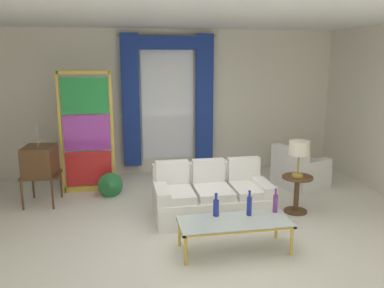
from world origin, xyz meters
name	(u,v)px	position (x,y,z in m)	size (l,w,h in m)	color
ground_plane	(197,228)	(0.00, 0.00, 0.00)	(16.00, 16.00, 0.00)	silver
wall_rear	(169,102)	(0.00, 3.06, 1.50)	(8.00, 0.12, 3.00)	silver
ceiling_slab	(187,16)	(0.00, 0.80, 3.02)	(8.00, 7.60, 0.04)	white
curtained_window	(168,91)	(-0.05, 2.89, 1.74)	(2.00, 0.17, 2.70)	white
couch_white_long	(211,197)	(0.30, 0.43, 0.30)	(1.76, 0.93, 0.86)	white
coffee_table	(235,223)	(0.33, -0.76, 0.37)	(1.42, 0.57, 0.41)	silver
bottle_blue_decanter	(216,207)	(0.14, -0.56, 0.54)	(0.08, 0.08, 0.31)	navy
bottle_crystal_tall	(275,202)	(0.94, -0.59, 0.55)	(0.06, 0.06, 0.33)	#753384
bottle_amber_squat	(249,205)	(0.57, -0.62, 0.55)	(0.07, 0.07, 0.34)	navy
vintage_tv	(40,162)	(-2.38, 1.43, 0.73)	(0.62, 0.64, 1.35)	brown
armchair_white	(298,172)	(2.27, 1.49, 0.29)	(1.04, 1.03, 0.80)	white
stained_glass_divider	(87,135)	(-1.64, 1.94, 1.06)	(0.95, 0.05, 2.20)	gold
peacock_figurine	(110,186)	(-1.26, 1.48, 0.22)	(0.44, 0.60, 0.50)	beige
round_side_table	(297,191)	(1.67, 0.30, 0.36)	(0.48, 0.48, 0.59)	brown
table_lamp_brass	(299,150)	(1.67, 0.30, 1.03)	(0.32, 0.32, 0.57)	#B29338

